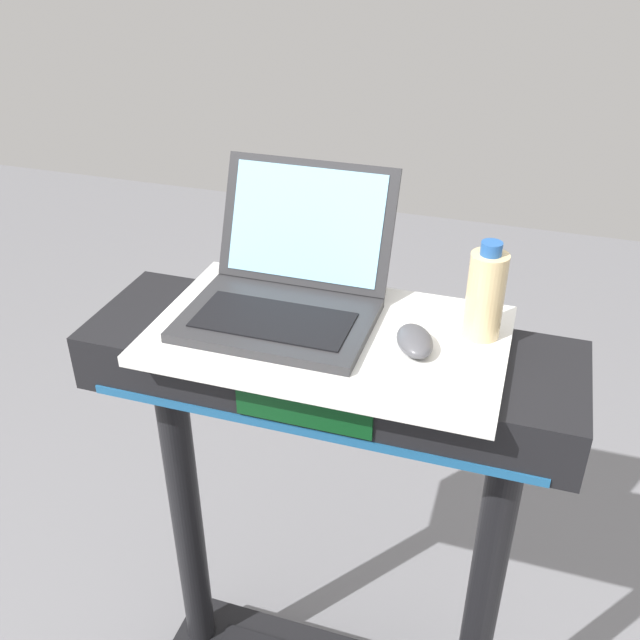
# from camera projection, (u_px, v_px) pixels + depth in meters

# --- Properties ---
(desk_board) EXTENTS (0.62, 0.38, 0.02)m
(desk_board) POSITION_uv_depth(u_px,v_px,m) (329.00, 335.00, 1.28)
(desk_board) COLOR white
(desk_board) RESTS_ON treadmill_base
(laptop) EXTENTS (0.34, 0.34, 0.24)m
(laptop) POSITION_uv_depth(u_px,v_px,m) (287.00, 287.00, 1.31)
(laptop) COLOR #2D2D30
(laptop) RESTS_ON desk_board
(computer_mouse) EXTENTS (0.09, 0.12, 0.03)m
(computer_mouse) POSITION_uv_depth(u_px,v_px,m) (415.00, 341.00, 1.21)
(computer_mouse) COLOR #4C4C51
(computer_mouse) RESTS_ON desk_board
(water_bottle) EXTENTS (0.07, 0.07, 0.18)m
(water_bottle) POSITION_uv_depth(u_px,v_px,m) (485.00, 294.00, 1.22)
(water_bottle) COLOR beige
(water_bottle) RESTS_ON desk_board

